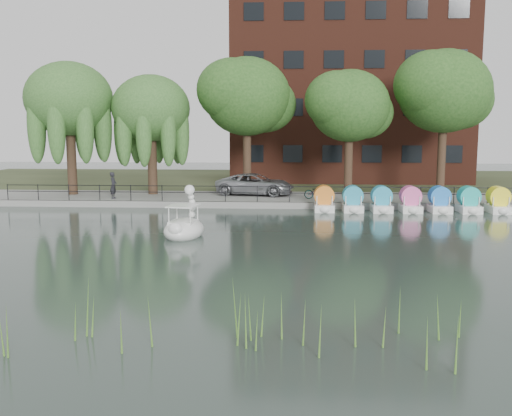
# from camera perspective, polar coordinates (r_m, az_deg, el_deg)

# --- Properties ---
(ground_plane) EXTENTS (120.00, 120.00, 0.00)m
(ground_plane) POSITION_cam_1_polar(r_m,az_deg,el_deg) (22.52, -1.91, -4.68)
(ground_plane) COLOR #404F47
(promenade) EXTENTS (40.00, 6.00, 0.40)m
(promenade) POSITION_cam_1_polar(r_m,az_deg,el_deg) (38.22, 0.38, 0.87)
(promenade) COLOR gray
(promenade) RESTS_ON ground_plane
(kerb) EXTENTS (40.00, 0.25, 0.40)m
(kerb) POSITION_cam_1_polar(r_m,az_deg,el_deg) (35.30, 0.11, 0.28)
(kerb) COLOR gray
(kerb) RESTS_ON ground_plane
(land_strip) EXTENTS (60.00, 22.00, 0.36)m
(land_strip) POSITION_cam_1_polar(r_m,az_deg,el_deg) (52.13, 1.24, 2.76)
(land_strip) COLOR #47512D
(land_strip) RESTS_ON ground_plane
(railing) EXTENTS (32.00, 0.05, 1.00)m
(railing) POSITION_cam_1_polar(r_m,az_deg,el_deg) (35.38, 0.13, 1.84)
(railing) COLOR black
(railing) RESTS_ON promenade
(apartment_building) EXTENTS (20.00, 10.07, 18.00)m
(apartment_building) POSITION_cam_1_polar(r_m,az_deg,el_deg) (52.25, 9.16, 12.75)
(apartment_building) COLOR #4C1E16
(apartment_building) RESTS_ON land_strip
(willow_left) EXTENTS (5.88, 5.88, 9.01)m
(willow_left) POSITION_cam_1_polar(r_m,az_deg,el_deg) (41.28, -18.21, 10.29)
(willow_left) COLOR #473323
(willow_left) RESTS_ON promenade
(willow_mid) EXTENTS (5.32, 5.32, 8.15)m
(willow_mid) POSITION_cam_1_polar(r_m,az_deg,el_deg) (40.06, -10.46, 9.74)
(willow_mid) COLOR #473323
(willow_mid) RESTS_ON promenade
(broadleaf_center) EXTENTS (6.00, 6.00, 9.25)m
(broadleaf_center) POSITION_cam_1_polar(r_m,az_deg,el_deg) (40.04, -0.90, 11.03)
(broadleaf_center) COLOR #473323
(broadleaf_center) RESTS_ON promenade
(broadleaf_right) EXTENTS (5.40, 5.40, 8.32)m
(broadleaf_right) POSITION_cam_1_polar(r_m,az_deg,el_deg) (39.58, 9.35, 9.99)
(broadleaf_right) COLOR #473323
(broadleaf_right) RESTS_ON promenade
(broadleaf_far) EXTENTS (6.30, 6.30, 9.71)m
(broadleaf_far) POSITION_cam_1_polar(r_m,az_deg,el_deg) (41.75, 18.32, 10.98)
(broadleaf_far) COLOR #473323
(broadleaf_far) RESTS_ON promenade
(minivan) EXTENTS (3.76, 6.45, 1.69)m
(minivan) POSITION_cam_1_polar(r_m,az_deg,el_deg) (38.90, -0.08, 2.55)
(minivan) COLOR gray
(minivan) RESTS_ON promenade
(bicycle) EXTENTS (0.61, 1.72, 1.00)m
(bicycle) POSITION_cam_1_polar(r_m,az_deg,el_deg) (37.00, 6.18, 1.68)
(bicycle) COLOR gray
(bicycle) RESTS_ON promenade
(pedestrian) EXTENTS (0.49, 0.72, 1.98)m
(pedestrian) POSITION_cam_1_polar(r_m,az_deg,el_deg) (38.03, -14.08, 2.40)
(pedestrian) COLOR black
(pedestrian) RESTS_ON promenade
(swan_boat) EXTENTS (2.06, 2.92, 2.30)m
(swan_boat) POSITION_cam_1_polar(r_m,az_deg,el_deg) (26.36, -7.18, -1.76)
(swan_boat) COLOR white
(swan_boat) RESTS_ON ground_plane
(pedal_boat_row) EXTENTS (11.35, 1.70, 1.40)m
(pedal_boat_row) POSITION_cam_1_polar(r_m,az_deg,el_deg) (35.02, 15.18, 0.61)
(pedal_boat_row) COLOR white
(pedal_boat_row) RESTS_ON ground_plane
(reed_bank) EXTENTS (24.00, 2.40, 1.20)m
(reed_bank) POSITION_cam_1_polar(r_m,az_deg,el_deg) (13.11, 2.91, -11.36)
(reed_bank) COLOR #669938
(reed_bank) RESTS_ON ground_plane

